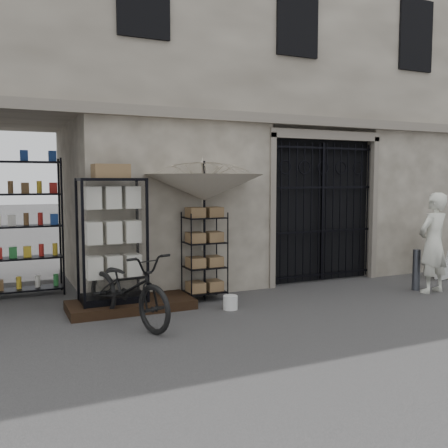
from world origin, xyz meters
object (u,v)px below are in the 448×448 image
wire_rack (205,257)px  white_bucket (230,302)px  steel_bollard (416,270)px  display_cabinet (112,247)px  shopkeeper (431,292)px  easel_sign (445,251)px  market_umbrella (204,180)px  bicycle (128,324)px

wire_rack → white_bucket: bearing=-83.0°
white_bucket → steel_bollard: steel_bollard is taller
white_bucket → display_cabinet: bearing=157.4°
white_bucket → shopkeeper: (3.96, -0.46, -0.11)m
wire_rack → easel_sign: (5.31, -0.44, -0.16)m
steel_bollard → easel_sign: bearing=21.6°
market_umbrella → steel_bollard: market_umbrella is taller
steel_bollard → shopkeeper: steel_bollard is taller
market_umbrella → shopkeeper: market_umbrella is taller
wire_rack → market_umbrella: bearing=-114.1°
display_cabinet → white_bucket: display_cabinet is taller
display_cabinet → white_bucket: size_ratio=9.10×
steel_bollard → shopkeeper: 0.49m
display_cabinet → wire_rack: size_ratio=1.39×
white_bucket → steel_bollard: 3.86m
white_bucket → market_umbrella: bearing=100.5°
display_cabinet → market_umbrella: (1.60, 0.03, 1.06)m
white_bucket → shopkeeper: size_ratio=0.13×
steel_bollard → shopkeeper: bearing=-66.7°
bicycle → wire_rack: bearing=10.5°
display_cabinet → bicycle: size_ratio=1.06×
wire_rack → bicycle: 1.97m
wire_rack → market_umbrella: size_ratio=0.53×
display_cabinet → shopkeeper: 5.92m
display_cabinet → wire_rack: display_cabinet is taller
display_cabinet → bicycle: bearing=-105.4°
wire_rack → bicycle: wire_rack is taller
display_cabinet → shopkeeper: (5.70, -1.18, -1.04)m
market_umbrella → easel_sign: (5.33, -0.41, -1.50)m
display_cabinet → market_umbrella: market_umbrella is taller
display_cabinet → market_umbrella: bearing=-16.5°
display_cabinet → white_bucket: bearing=-40.2°
wire_rack → steel_bollard: size_ratio=1.97×
white_bucket → steel_bollard: size_ratio=0.30×
steel_bollard → display_cabinet: bearing=170.7°
easel_sign → display_cabinet: bearing=158.9°
market_umbrella → easel_sign: market_umbrella is taller
display_cabinet → steel_bollard: 5.70m
market_umbrella → shopkeeper: 4.76m
white_bucket → shopkeeper: bearing=-6.6°
shopkeeper → bicycle: bearing=-12.0°
easel_sign → white_bucket: bearing=165.8°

